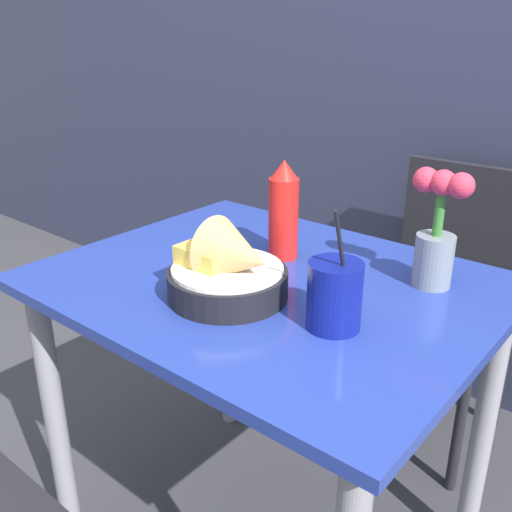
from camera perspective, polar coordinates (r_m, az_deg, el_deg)
The scene contains 6 objects.
dining_table at distance 1.25m, azimuth 1.13°, elevation -7.49°, with size 0.91×0.73×0.74m.
chair_far_window at distance 1.83m, azimuth 18.69°, elevation -2.06°, with size 0.40×0.40×0.84m.
food_basket at distance 1.08m, azimuth -2.60°, elevation -1.52°, with size 0.23×0.23×0.16m.
ketchup_bottle at distance 1.26m, azimuth 2.76°, elevation 4.49°, with size 0.07×0.07×0.22m.
drink_cup at distance 0.99m, azimuth 7.85°, elevation -4.12°, with size 0.10×0.10×0.22m.
flower_vase at distance 1.17m, azimuth 17.64°, elevation 2.27°, with size 0.12×0.08×0.24m.
Camera 1 is at (0.67, -0.85, 1.22)m, focal length 40.00 mm.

